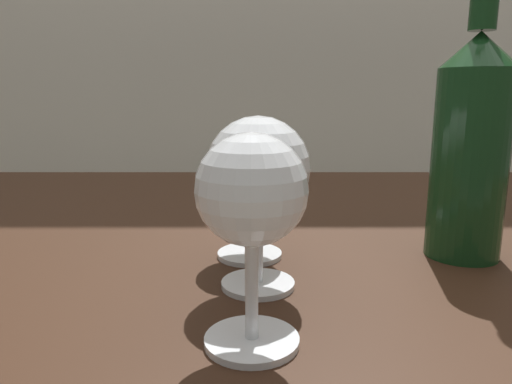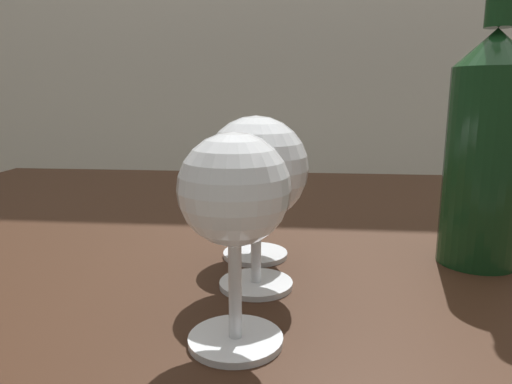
# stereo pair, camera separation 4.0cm
# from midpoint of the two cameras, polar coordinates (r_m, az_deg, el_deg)

# --- Properties ---
(dining_table) EXTENTS (1.38, 0.83, 0.78)m
(dining_table) POSITION_cam_midpoint_polar(r_m,az_deg,el_deg) (0.65, 11.08, -12.56)
(dining_table) COLOR #382114
(dining_table) RESTS_ON ground_plane
(wine_glass_merlot) EXTENTS (0.07, 0.07, 0.15)m
(wine_glass_merlot) POSITION_cam_midpoint_polar(r_m,az_deg,el_deg) (0.30, 1.13, -0.48)
(wine_glass_merlot) COLOR white
(wine_glass_merlot) RESTS_ON dining_table
(wine_glass_pinot) EXTENTS (0.09, 0.09, 0.15)m
(wine_glass_pinot) POSITION_cam_midpoint_polar(r_m,az_deg,el_deg) (0.40, 2.89, 2.37)
(wine_glass_pinot) COLOR white
(wine_glass_pinot) RESTS_ON dining_table
(wine_glass_rose) EXTENTS (0.08, 0.08, 0.13)m
(wine_glass_rose) POSITION_cam_midpoint_polar(r_m,az_deg,el_deg) (0.48, 2.31, 2.35)
(wine_glass_rose) COLOR white
(wine_glass_rose) RESTS_ON dining_table
(wine_bottle) EXTENTS (0.08, 0.08, 0.30)m
(wine_bottle) POSITION_cam_midpoint_polar(r_m,az_deg,el_deg) (0.52, 28.15, 5.02)
(wine_bottle) COLOR #143819
(wine_bottle) RESTS_ON dining_table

